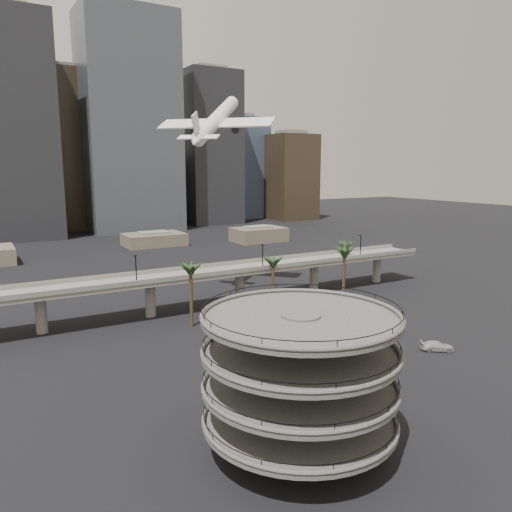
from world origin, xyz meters
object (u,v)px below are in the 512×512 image
parking_ramp (300,369)px  overpass (197,278)px  airborne_jet (216,120)px  car_b (323,352)px  car_c (437,346)px  car_a (314,365)px

parking_ramp → overpass: bearing=77.6°
parking_ramp → airborne_jet: (26.48, 75.69, 33.96)m
car_b → car_c: car_c is taller
parking_ramp → overpass: size_ratio=0.17×
overpass → car_a: bearing=-86.7°
parking_ramp → car_a: size_ratio=4.60×
car_b → car_c: (19.21, -7.82, 0.07)m
airborne_jet → car_b: (-6.37, -54.31, -43.03)m
overpass → airborne_jet: 42.30m
car_a → overpass: bearing=21.8°
airborne_jet → car_a: airborne_jet is taller
overpass → car_c: size_ratio=22.78×
parking_ramp → car_a: bearing=48.9°
overpass → parking_ramp: bearing=-102.4°
car_a → car_c: car_c is taller
overpass → car_b: bearing=-79.3°
parking_ramp → car_c: 42.56m
parking_ramp → car_b: size_ratio=4.82×
airborne_jet → car_c: airborne_jet is taller
airborne_jet → car_c: size_ratio=4.63×
overpass → car_a: (2.36, -41.36, -6.52)m
airborne_jet → car_c: 76.62m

